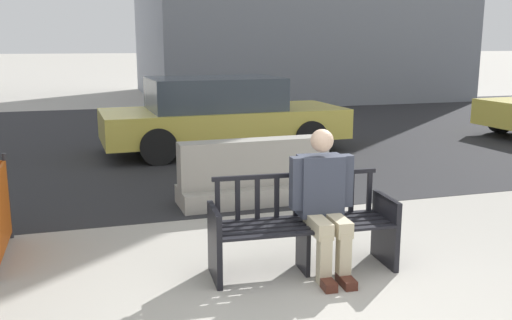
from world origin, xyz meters
TOP-DOWN VIEW (x-y plane):
  - ground_plane at (0.00, 0.00)m, footprint 200.00×200.00m
  - street_asphalt at (0.00, 8.70)m, footprint 120.00×12.00m
  - street_bench at (0.10, 0.90)m, footprint 1.72×0.62m
  - seated_person at (0.28, 0.83)m, footprint 0.59×0.74m
  - jersey_barrier_centre at (0.33, 3.21)m, footprint 2.02×0.74m
  - car_taxi_near at (0.74, 6.82)m, footprint 4.65×2.09m

SIDE VIEW (x-z plane):
  - ground_plane at x=0.00m, z-range 0.00..0.00m
  - street_asphalt at x=0.00m, z-range 0.00..0.01m
  - jersey_barrier_centre at x=0.33m, z-range -0.08..0.76m
  - street_bench at x=0.10m, z-range -0.04..0.84m
  - seated_person at x=0.28m, z-range 0.03..1.35m
  - car_taxi_near at x=0.74m, z-range 0.00..1.42m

